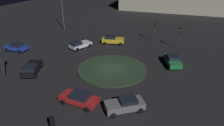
# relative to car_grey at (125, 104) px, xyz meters

# --- Properties ---
(ground_plane) EXTENTS (115.37, 115.37, 0.00)m
(ground_plane) POSITION_rel_car_grey_xyz_m (7.49, 5.46, -0.75)
(ground_plane) COLOR black
(roundabout_island) EXTENTS (9.99, 9.99, 0.21)m
(roundabout_island) POSITION_rel_car_grey_xyz_m (7.49, 5.46, -0.64)
(roundabout_island) COLOR #263823
(roundabout_island) RESTS_ON ground_plane
(car_grey) EXTENTS (4.05, 4.17, 1.45)m
(car_grey) POSITION_rel_car_grey_xyz_m (0.00, 0.00, 0.00)
(car_grey) COLOR slate
(car_grey) RESTS_ON ground_plane
(car_white) EXTENTS (4.27, 3.04, 1.38)m
(car_white) POSITION_rel_car_grey_xyz_m (12.17, 14.52, -0.02)
(car_white) COLOR white
(car_white) RESTS_ON ground_plane
(car_green) EXTENTS (4.44, 3.51, 1.54)m
(car_green) POSITION_rel_car_grey_xyz_m (13.04, -1.87, 0.05)
(car_green) COLOR #1E7238
(car_green) RESTS_ON ground_plane
(car_black) EXTENTS (4.71, 3.79, 1.48)m
(car_black) POSITION_rel_car_grey_xyz_m (1.39, 14.90, 0.02)
(car_black) COLOR black
(car_black) RESTS_ON ground_plane
(car_blue) EXTENTS (2.50, 4.07, 1.34)m
(car_blue) POSITION_rel_car_grey_xyz_m (6.09, 23.49, -0.03)
(car_blue) COLOR #1E38A5
(car_blue) RESTS_ON ground_plane
(car_red) EXTENTS (2.18, 4.31, 1.40)m
(car_red) POSITION_rel_car_grey_xyz_m (-1.30, 4.85, -0.02)
(car_red) COLOR red
(car_red) RESTS_ON ground_plane
(car_yellow) EXTENTS (3.08, 4.43, 1.56)m
(car_yellow) POSITION_rel_car_grey_xyz_m (17.09, 10.37, 0.04)
(car_yellow) COLOR gold
(car_yellow) RESTS_ON ground_plane
(traffic_light_northwest) EXTENTS (0.37, 0.39, 4.43)m
(traffic_light_northwest) POSITION_rel_car_grey_xyz_m (-1.29, 17.06, 2.39)
(traffic_light_northwest) COLOR #2D2D2D
(traffic_light_northwest) RESTS_ON ground_plane
(traffic_light_east) EXTENTS (0.37, 0.32, 4.08)m
(traffic_light_east) POSITION_rel_car_grey_xyz_m (21.43, 3.73, 2.16)
(traffic_light_east) COLOR #2D2D2D
(traffic_light_east) RESTS_ON ground_plane
(traffic_light_southeast) EXTENTS (0.40, 0.37, 3.89)m
(traffic_light_southeast) POSITION_rel_car_grey_xyz_m (19.93, -1.08, 2.03)
(traffic_light_southeast) COLOR #2D2D2D
(traffic_light_southeast) RESTS_ON ground_plane
(streetlamp_northeast) EXTENTS (0.52, 0.52, 8.62)m
(streetlamp_northeast) POSITION_rel_car_grey_xyz_m (20.12, 24.46, 4.83)
(streetlamp_northeast) COLOR #4C4C51
(streetlamp_northeast) RESTS_ON ground_plane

